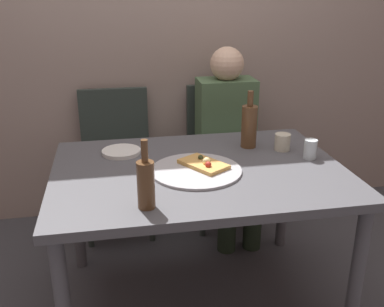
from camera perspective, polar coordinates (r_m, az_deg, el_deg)
ground_plane at (r=2.41m, az=0.81°, el=-18.16°), size 8.00×8.00×0.00m
back_wall at (r=2.98m, az=-3.45°, el=16.65°), size 6.00×0.10×2.60m
dining_table at (r=2.06m, az=0.90°, el=-3.94°), size 1.33×0.95×0.73m
pizza_tray at (r=1.99m, az=0.53°, el=-2.20°), size 0.41×0.41×0.01m
pizza_slice_last at (r=2.02m, az=1.54°, el=-1.32°), size 0.23×0.26×0.05m
wine_bottle at (r=1.65m, az=-5.96°, el=-3.80°), size 0.07×0.07×0.27m
beer_bottle at (r=2.28m, az=7.37°, el=3.62°), size 0.08×0.08×0.29m
tumbler_near at (r=2.28m, az=11.57°, el=1.46°), size 0.08×0.08×0.08m
tumbler_far at (r=2.20m, az=14.99°, el=0.55°), size 0.06×0.06×0.09m
plate_stack at (r=2.23m, az=-9.08°, el=0.23°), size 0.19×0.19×0.02m
chair_left at (r=2.89m, az=-9.72°, el=0.23°), size 0.44×0.44×0.90m
chair_right at (r=2.98m, az=3.94°, el=1.11°), size 0.44×0.44×0.90m
guest_in_sweater at (r=2.80m, az=4.77°, el=2.54°), size 0.36×0.56×1.17m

